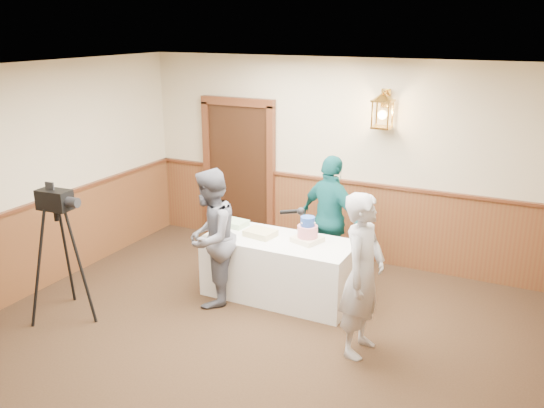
# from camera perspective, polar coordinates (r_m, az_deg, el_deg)

# --- Properties ---
(ground) EXTENTS (7.00, 7.00, 0.00)m
(ground) POSITION_cam_1_polar(r_m,az_deg,el_deg) (5.70, -6.29, -17.08)
(ground) COLOR #301F12
(ground) RESTS_ON ground
(room_shell) EXTENTS (6.02, 7.02, 2.81)m
(room_shell) POSITION_cam_1_polar(r_m,az_deg,el_deg) (5.39, -4.72, -0.99)
(room_shell) COLOR #C6B895
(room_shell) RESTS_ON ground
(display_table) EXTENTS (1.80, 0.80, 0.75)m
(display_table) POSITION_cam_1_polar(r_m,az_deg,el_deg) (7.04, 0.73, -6.36)
(display_table) COLOR white
(display_table) RESTS_ON ground
(tiered_cake) EXTENTS (0.38, 0.38, 0.31)m
(tiered_cake) POSITION_cam_1_polar(r_m,az_deg,el_deg) (6.80, 3.54, -2.79)
(tiered_cake) COLOR beige
(tiered_cake) RESTS_ON display_table
(sheet_cake_yellow) EXTENTS (0.39, 0.32, 0.07)m
(sheet_cake_yellow) POSITION_cam_1_polar(r_m,az_deg,el_deg) (7.00, -1.16, -2.90)
(sheet_cake_yellow) COLOR #D1B57C
(sheet_cake_yellow) RESTS_ON display_table
(sheet_cake_green) EXTENTS (0.33, 0.28, 0.07)m
(sheet_cake_green) POSITION_cam_1_polar(r_m,az_deg,el_deg) (7.35, -3.73, -1.92)
(sheet_cake_green) COLOR #96C289
(sheet_cake_green) RESTS_ON display_table
(interviewer) EXTENTS (1.55, 0.89, 1.65)m
(interviewer) POSITION_cam_1_polar(r_m,az_deg,el_deg) (6.77, -6.12, -3.36)
(interviewer) COLOR #5A5B65
(interviewer) RESTS_ON ground
(baker) EXTENTS (0.45, 0.65, 1.69)m
(baker) POSITION_cam_1_polar(r_m,az_deg,el_deg) (5.79, 8.97, -6.97)
(baker) COLOR #AAAAAF
(baker) RESTS_ON ground
(assistant_p) EXTENTS (1.05, 0.74, 1.66)m
(assistant_p) POSITION_cam_1_polar(r_m,az_deg,el_deg) (7.38, 5.86, -1.53)
(assistant_p) COLOR #115659
(assistant_p) RESTS_ON ground
(tv_camera_rig) EXTENTS (0.59, 0.55, 1.51)m
(tv_camera_rig) POSITION_cam_1_polar(r_m,az_deg,el_deg) (6.88, -20.10, -5.36)
(tv_camera_rig) COLOR black
(tv_camera_rig) RESTS_ON ground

